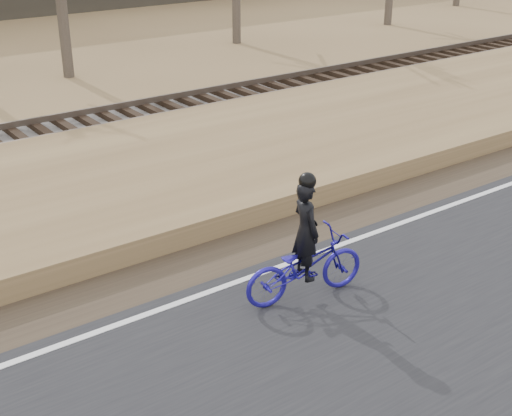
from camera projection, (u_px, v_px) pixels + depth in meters
ground at (461, 211)px, 14.13m from camera, size 120.00×120.00×0.00m
edge_line at (454, 204)px, 14.25m from camera, size 120.00×0.12×0.01m
shoulder at (416, 191)px, 15.01m from camera, size 120.00×1.60×0.04m
embankment at (323, 144)px, 17.14m from camera, size 120.00×5.00×0.44m
ballast at (234, 108)px, 19.95m from camera, size 120.00×3.00×0.45m
railroad at (234, 98)px, 19.83m from camera, size 120.00×2.40×0.29m
cyclist at (305, 259)px, 10.77m from camera, size 2.08×1.00×2.05m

